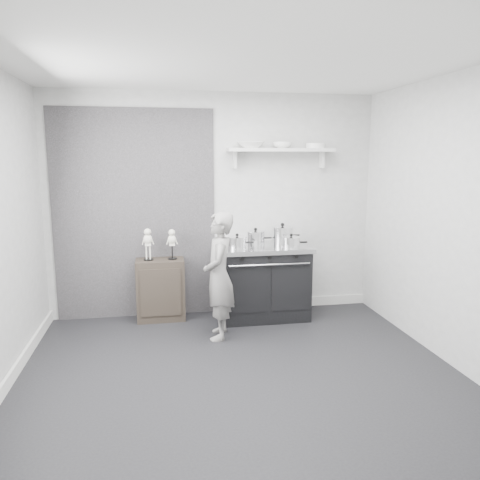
% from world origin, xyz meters
% --- Properties ---
extents(ground, '(4.00, 4.00, 0.00)m').
position_xyz_m(ground, '(0.00, 0.00, 0.00)').
color(ground, black).
rests_on(ground, ground).
extents(room_shell, '(4.02, 3.62, 2.71)m').
position_xyz_m(room_shell, '(-0.09, 0.15, 1.64)').
color(room_shell, '#A6A6A3').
rests_on(room_shell, ground).
extents(wall_shelf, '(1.30, 0.26, 0.24)m').
position_xyz_m(wall_shelf, '(0.80, 1.68, 2.01)').
color(wall_shelf, silver).
rests_on(wall_shelf, room_shell).
extents(stove, '(1.11, 0.69, 0.89)m').
position_xyz_m(stove, '(0.55, 1.48, 0.45)').
color(stove, black).
rests_on(stove, ground).
extents(side_cabinet, '(0.57, 0.33, 0.74)m').
position_xyz_m(side_cabinet, '(-0.68, 1.61, 0.37)').
color(side_cabinet, black).
rests_on(side_cabinet, ground).
extents(child, '(0.41, 0.55, 1.37)m').
position_xyz_m(child, '(-0.06, 0.92, 0.69)').
color(child, gray).
rests_on(child, ground).
extents(pot_front_left, '(0.31, 0.22, 0.17)m').
position_xyz_m(pot_front_left, '(0.22, 1.40, 0.96)').
color(pot_front_left, silver).
rests_on(pot_front_left, stove).
extents(pot_back_left, '(0.31, 0.23, 0.20)m').
position_xyz_m(pot_back_left, '(0.48, 1.57, 0.97)').
color(pot_back_left, silver).
rests_on(pot_back_left, stove).
extents(pot_back_right, '(0.35, 0.27, 0.25)m').
position_xyz_m(pot_back_right, '(0.81, 1.59, 0.99)').
color(pot_back_right, silver).
rests_on(pot_back_right, stove).
extents(pot_front_right, '(0.31, 0.22, 0.16)m').
position_xyz_m(pot_front_right, '(0.85, 1.32, 0.95)').
color(pot_front_right, silver).
rests_on(pot_front_right, stove).
extents(skeleton_full, '(0.12, 0.08, 0.44)m').
position_xyz_m(skeleton_full, '(-0.81, 1.61, 0.95)').
color(skeleton_full, silver).
rests_on(skeleton_full, side_cabinet).
extents(skeleton_torso, '(0.12, 0.07, 0.42)m').
position_xyz_m(skeleton_torso, '(-0.53, 1.61, 0.94)').
color(skeleton_torso, silver).
rests_on(skeleton_torso, side_cabinet).
extents(bowl_large, '(0.31, 0.31, 0.08)m').
position_xyz_m(bowl_large, '(0.43, 1.67, 2.08)').
color(bowl_large, white).
rests_on(bowl_large, wall_shelf).
extents(bowl_small, '(0.23, 0.23, 0.07)m').
position_xyz_m(bowl_small, '(0.82, 1.67, 2.08)').
color(bowl_small, white).
rests_on(bowl_small, wall_shelf).
extents(plate_stack, '(0.23, 0.23, 0.06)m').
position_xyz_m(plate_stack, '(1.24, 1.67, 2.07)').
color(plate_stack, white).
rests_on(plate_stack, wall_shelf).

